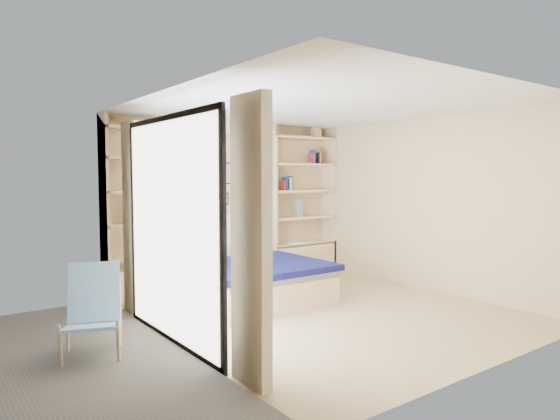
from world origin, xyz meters
TOP-DOWN VIEW (x-y plane):
  - ground at (0.00, 0.00)m, footprint 4.50×4.50m
  - room_shell at (-0.39, 1.52)m, footprint 4.50×4.50m
  - bed at (-0.44, 1.15)m, footprint 1.77×2.18m
  - photo_gallery at (-0.45, 2.22)m, footprint 1.48×0.02m
  - reading_lamps at (-0.30, 2.00)m, footprint 1.92×0.12m
  - shelf_decor at (1.08, 2.07)m, footprint 3.48×0.23m
  - deck_chair at (-2.69, 0.18)m, footprint 0.75×0.95m

SIDE VIEW (x-z plane):
  - ground at x=0.00m, z-range 0.00..0.00m
  - bed at x=-0.44m, z-range -0.26..0.81m
  - deck_chair at x=-2.69m, z-range -0.02..0.82m
  - room_shell at x=-0.39m, z-range -1.17..3.33m
  - reading_lamps at x=-0.30m, z-range 1.03..1.17m
  - photo_gallery at x=-0.45m, z-range 1.19..2.01m
  - shelf_decor at x=1.08m, z-range 0.67..2.70m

